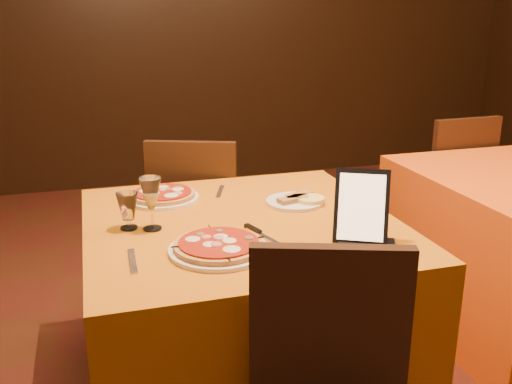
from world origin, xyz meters
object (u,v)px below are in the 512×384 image
object	(u,v)px
chair_side_far	(440,188)
tablet	(361,206)
chair_main_far	(200,221)
pizza_near	(219,247)
pizza_far	(163,196)
main_table	(242,313)
wine_glass	(151,203)
water_glass	(128,211)

from	to	relation	value
chair_side_far	tablet	size ratio (longest dim) A/B	3.73
chair_main_far	tablet	bearing A→B (deg)	127.23
chair_side_far	tablet	bearing A→B (deg)	44.90
chair_main_far	pizza_near	size ratio (longest dim) A/B	2.88
chair_main_far	chair_side_far	world-z (taller)	same
chair_side_far	pizza_far	xyz separation A→B (m)	(-1.74, -0.65, 0.31)
main_table	chair_side_far	distance (m)	1.79
chair_main_far	chair_side_far	xyz separation A→B (m)	(1.50, 0.16, 0.00)
wine_glass	water_glass	size ratio (longest dim) A/B	1.46
wine_glass	tablet	bearing A→B (deg)	-24.95
water_glass	pizza_near	bearing A→B (deg)	-48.16
main_table	chair_side_far	size ratio (longest dim) A/B	1.21
chair_side_far	water_glass	size ratio (longest dim) A/B	7.00
water_glass	tablet	size ratio (longest dim) A/B	0.53
tablet	pizza_far	bearing A→B (deg)	159.39
main_table	chair_main_far	xyz separation A→B (m)	(0.00, 0.81, 0.08)
water_glass	chair_side_far	bearing A→B (deg)	26.36
main_table	chair_side_far	world-z (taller)	chair_side_far
pizza_near	wine_glass	xyz separation A→B (m)	(-0.18, 0.25, 0.08)
pizza_near	water_glass	distance (m)	0.38
pizza_near	pizza_far	world-z (taller)	same
tablet	water_glass	bearing A→B (deg)	-177.65
main_table	water_glass	bearing A→B (deg)	175.13
wine_glass	tablet	distance (m)	0.71
chair_side_far	pizza_far	size ratio (longest dim) A/B	3.16
pizza_far	main_table	bearing A→B (deg)	-53.25
chair_main_far	tablet	distance (m)	1.23
main_table	pizza_near	bearing A→B (deg)	-119.15
main_table	tablet	xyz separation A→B (m)	(0.32, -0.29, 0.49)
main_table	tablet	distance (m)	0.66
wine_glass	tablet	xyz separation A→B (m)	(0.64, -0.30, 0.03)
pizza_near	wine_glass	world-z (taller)	wine_glass
chair_side_far	pizza_far	world-z (taller)	chair_side_far
water_glass	pizza_far	bearing A→B (deg)	61.62
chair_main_far	pizza_near	distance (m)	1.12
pizza_far	pizza_near	bearing A→B (deg)	-80.12
chair_main_far	pizza_far	size ratio (longest dim) A/B	3.16
pizza_near	water_glass	size ratio (longest dim) A/B	2.43
pizza_far	chair_main_far	bearing A→B (deg)	64.22
chair_side_far	pizza_far	bearing A→B (deg)	18.43
pizza_near	water_glass	world-z (taller)	water_glass
chair_side_far	pizza_near	distance (m)	2.07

